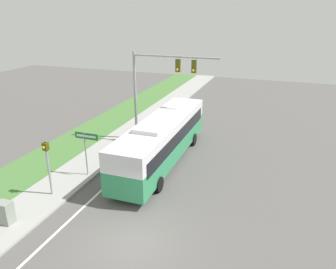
{
  "coord_description": "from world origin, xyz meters",
  "views": [
    {
      "loc": [
        5.66,
        -10.89,
        9.79
      ],
      "look_at": [
        -1.55,
        9.21,
        1.68
      ],
      "focal_mm": 35.0,
      "sensor_mm": 36.0,
      "label": 1
    }
  ],
  "objects_px": {
    "bus": "(162,137)",
    "signal_gantry": "(158,80)",
    "street_sign": "(86,145)",
    "utility_cabinet": "(5,213)",
    "pedestrian_signal": "(47,161)"
  },
  "relations": [
    {
      "from": "signal_gantry",
      "to": "bus",
      "type": "bearing_deg",
      "value": -64.64
    },
    {
      "from": "signal_gantry",
      "to": "utility_cabinet",
      "type": "bearing_deg",
      "value": -104.03
    },
    {
      "from": "pedestrian_signal",
      "to": "utility_cabinet",
      "type": "xyz_separation_m",
      "value": [
        -0.34,
        -2.95,
        -1.51
      ]
    },
    {
      "from": "bus",
      "to": "pedestrian_signal",
      "type": "bearing_deg",
      "value": -124.84
    },
    {
      "from": "bus",
      "to": "street_sign",
      "type": "height_order",
      "value": "bus"
    },
    {
      "from": "street_sign",
      "to": "utility_cabinet",
      "type": "bearing_deg",
      "value": -100.16
    },
    {
      "from": "bus",
      "to": "utility_cabinet",
      "type": "xyz_separation_m",
      "value": [
        -4.66,
        -9.15,
        -1.15
      ]
    },
    {
      "from": "signal_gantry",
      "to": "street_sign",
      "type": "xyz_separation_m",
      "value": [
        -2.09,
        -6.77,
        -2.86
      ]
    },
    {
      "from": "signal_gantry",
      "to": "pedestrian_signal",
      "type": "relative_size",
      "value": 2.16
    },
    {
      "from": "bus",
      "to": "signal_gantry",
      "type": "bearing_deg",
      "value": 115.36
    },
    {
      "from": "signal_gantry",
      "to": "utility_cabinet",
      "type": "xyz_separation_m",
      "value": [
        -3.1,
        -12.42,
        -4.3
      ]
    },
    {
      "from": "street_sign",
      "to": "bus",
      "type": "bearing_deg",
      "value": 43.75
    },
    {
      "from": "utility_cabinet",
      "to": "signal_gantry",
      "type": "bearing_deg",
      "value": 75.97
    },
    {
      "from": "signal_gantry",
      "to": "street_sign",
      "type": "distance_m",
      "value": 7.64
    },
    {
      "from": "pedestrian_signal",
      "to": "street_sign",
      "type": "bearing_deg",
      "value": 76.11
    }
  ]
}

